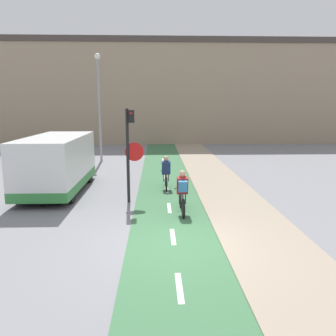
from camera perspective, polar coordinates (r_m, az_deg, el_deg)
name	(u,v)px	position (r m, az deg, el deg)	size (l,w,h in m)	color
ground_plane	(174,245)	(8.55, 1.03, -13.28)	(120.00, 120.00, 0.00)	gray
bike_lane	(174,245)	(8.56, 1.03, -13.20)	(2.39, 60.00, 0.02)	#3D7047
sidewalk_strip	(267,243)	(8.99, 16.84, -12.36)	(2.40, 60.00, 0.05)	gray
building_row_background	(160,93)	(31.81, -1.32, 12.97)	(60.00, 5.20, 9.26)	gray
traffic_light_pole	(130,146)	(11.73, -6.66, 3.89)	(0.67, 0.25, 3.38)	black
street_lamp_far	(99,96)	(20.90, -11.93, 12.11)	(0.36, 0.36, 6.54)	gray
cyclist_near	(182,193)	(10.68, 2.51, -4.33)	(0.46, 1.65, 1.44)	black
cyclist_far	(166,174)	(13.82, -0.34, -0.99)	(0.46, 1.61, 1.41)	black
van	(57,165)	(14.04, -18.70, 0.56)	(2.07, 5.08, 2.27)	silver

